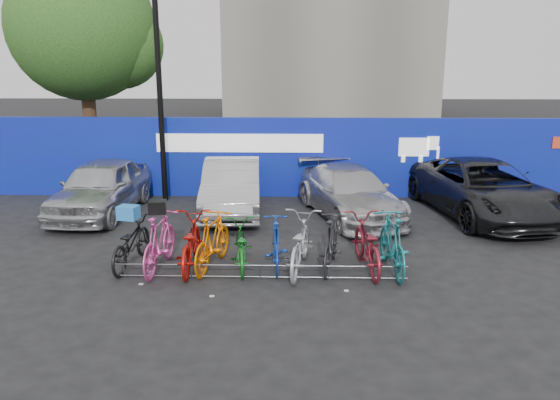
{
  "coord_description": "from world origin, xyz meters",
  "views": [
    {
      "loc": [
        0.64,
        -10.28,
        4.05
      ],
      "look_at": [
        0.32,
        2.0,
        0.9
      ],
      "focal_mm": 35.0,
      "sensor_mm": 36.0,
      "label": 1
    }
  ],
  "objects_px": {
    "bike_rack": "(260,271)",
    "bike_7": "(331,243)",
    "bike_0": "(130,243)",
    "bike_4": "(240,246)",
    "bike_5": "(276,243)",
    "bike_9": "(392,243)",
    "bike_3": "(213,241)",
    "car_1": "(232,187)",
    "bike_8": "(367,244)",
    "tree": "(89,31)",
    "bike_2": "(190,243)",
    "bike_1": "(159,242)",
    "lamppost": "(160,89)",
    "car_3": "(483,189)",
    "car_2": "(350,192)",
    "bike_6": "(299,244)",
    "car_0": "(101,187)"
  },
  "relations": [
    {
      "from": "lamppost",
      "to": "bike_4",
      "type": "distance_m",
      "value": 6.69
    },
    {
      "from": "bike_6",
      "to": "bike_8",
      "type": "height_order",
      "value": "bike_6"
    },
    {
      "from": "car_3",
      "to": "bike_0",
      "type": "bearing_deg",
      "value": -164.29
    },
    {
      "from": "bike_1",
      "to": "bike_8",
      "type": "xyz_separation_m",
      "value": [
        4.08,
        0.12,
        -0.05
      ]
    },
    {
      "from": "bike_0",
      "to": "bike_5",
      "type": "xyz_separation_m",
      "value": [
        2.93,
        -0.02,
        0.03
      ]
    },
    {
      "from": "car_1",
      "to": "bike_5",
      "type": "xyz_separation_m",
      "value": [
        1.34,
        -4.13,
        -0.19
      ]
    },
    {
      "from": "car_2",
      "to": "bike_6",
      "type": "xyz_separation_m",
      "value": [
        -1.37,
        -3.93,
        -0.1
      ]
    },
    {
      "from": "bike_1",
      "to": "bike_0",
      "type": "bearing_deg",
      "value": -12.81
    },
    {
      "from": "tree",
      "to": "bike_0",
      "type": "xyz_separation_m",
      "value": [
        4.13,
        -10.01,
        -4.58
      ]
    },
    {
      "from": "bike_5",
      "to": "bike_9",
      "type": "height_order",
      "value": "bike_9"
    },
    {
      "from": "bike_1",
      "to": "bike_3",
      "type": "height_order",
      "value": "bike_1"
    },
    {
      "from": "bike_rack",
      "to": "bike_1",
      "type": "xyz_separation_m",
      "value": [
        -2.0,
        0.45,
        0.42
      ]
    },
    {
      "from": "bike_8",
      "to": "bike_5",
      "type": "bearing_deg",
      "value": -7.75
    },
    {
      "from": "lamppost",
      "to": "bike_rack",
      "type": "relative_size",
      "value": 1.09
    },
    {
      "from": "bike_0",
      "to": "bike_3",
      "type": "relative_size",
      "value": 1.0
    },
    {
      "from": "car_0",
      "to": "bike_6",
      "type": "relative_size",
      "value": 2.06
    },
    {
      "from": "tree",
      "to": "lamppost",
      "type": "relative_size",
      "value": 1.28
    },
    {
      "from": "bike_2",
      "to": "bike_4",
      "type": "distance_m",
      "value": 1.0
    },
    {
      "from": "tree",
      "to": "bike_8",
      "type": "distance_m",
      "value": 14.17
    },
    {
      "from": "bike_3",
      "to": "bike_9",
      "type": "xyz_separation_m",
      "value": [
        3.53,
        -0.14,
        0.03
      ]
    },
    {
      "from": "bike_rack",
      "to": "car_2",
      "type": "distance_m",
      "value": 4.93
    },
    {
      "from": "car_1",
      "to": "car_2",
      "type": "height_order",
      "value": "car_1"
    },
    {
      "from": "bike_0",
      "to": "bike_2",
      "type": "bearing_deg",
      "value": -179.12
    },
    {
      "from": "bike_rack",
      "to": "bike_9",
      "type": "relative_size",
      "value": 2.83
    },
    {
      "from": "bike_1",
      "to": "bike_2",
      "type": "height_order",
      "value": "bike_1"
    },
    {
      "from": "car_1",
      "to": "bike_1",
      "type": "bearing_deg",
      "value": -106.54
    },
    {
      "from": "bike_0",
      "to": "bike_4",
      "type": "distance_m",
      "value": 2.22
    },
    {
      "from": "bike_0",
      "to": "bike_4",
      "type": "xyz_separation_m",
      "value": [
        2.22,
        -0.05,
        -0.03
      ]
    },
    {
      "from": "tree",
      "to": "bike_rack",
      "type": "distance_m",
      "value": 13.55
    },
    {
      "from": "car_1",
      "to": "bike_8",
      "type": "bearing_deg",
      "value": -57.24
    },
    {
      "from": "bike_9",
      "to": "bike_1",
      "type": "bearing_deg",
      "value": -3.9
    },
    {
      "from": "lamppost",
      "to": "bike_7",
      "type": "distance_m",
      "value": 7.59
    },
    {
      "from": "bike_1",
      "to": "bike_9",
      "type": "relative_size",
      "value": 0.98
    },
    {
      "from": "bike_rack",
      "to": "bike_7",
      "type": "xyz_separation_m",
      "value": [
        1.38,
        0.59,
        0.38
      ]
    },
    {
      "from": "car_3",
      "to": "car_0",
      "type": "bearing_deg",
      "value": 170.86
    },
    {
      "from": "bike_1",
      "to": "bike_7",
      "type": "height_order",
      "value": "bike_1"
    },
    {
      "from": "car_0",
      "to": "bike_4",
      "type": "height_order",
      "value": "car_0"
    },
    {
      "from": "bike_rack",
      "to": "car_3",
      "type": "distance_m",
      "value": 7.3
    },
    {
      "from": "bike_0",
      "to": "bike_4",
      "type": "bearing_deg",
      "value": -175.85
    },
    {
      "from": "bike_3",
      "to": "bike_8",
      "type": "distance_m",
      "value": 3.05
    },
    {
      "from": "bike_8",
      "to": "bike_9",
      "type": "xyz_separation_m",
      "value": [
        0.48,
        -0.12,
        0.06
      ]
    },
    {
      "from": "bike_8",
      "to": "bike_2",
      "type": "bearing_deg",
      "value": -5.65
    },
    {
      "from": "car_1",
      "to": "bike_6",
      "type": "xyz_separation_m",
      "value": [
        1.81,
        -4.26,
        -0.16
      ]
    },
    {
      "from": "lamppost",
      "to": "car_3",
      "type": "xyz_separation_m",
      "value": [
        8.87,
        -1.43,
        -2.53
      ]
    },
    {
      "from": "car_1",
      "to": "bike_5",
      "type": "bearing_deg",
      "value": -76.03
    },
    {
      "from": "bike_1",
      "to": "tree",
      "type": "bearing_deg",
      "value": -60.61
    },
    {
      "from": "car_2",
      "to": "car_3",
      "type": "xyz_separation_m",
      "value": [
        3.55,
        0.15,
        0.09
      ]
    },
    {
      "from": "car_0",
      "to": "bike_1",
      "type": "bearing_deg",
      "value": -54.85
    },
    {
      "from": "bike_0",
      "to": "lamppost",
      "type": "bearing_deg",
      "value": -78.67
    },
    {
      "from": "bike_5",
      "to": "bike_7",
      "type": "relative_size",
      "value": 0.95
    }
  ]
}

